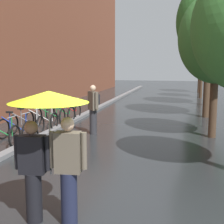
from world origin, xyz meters
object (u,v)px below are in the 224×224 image
(street_tree_1, at_px, (217,38))
(parked_bicycle_5, at_px, (61,113))
(street_tree_3, at_px, (211,31))
(parked_bicycle_2, at_px, (27,124))
(street_tree_2, at_px, (210,22))
(parked_bicycle_3, at_px, (42,120))
(parked_bicycle_4, at_px, (50,116))
(parked_bicycle_0, at_px, (0,134))
(couple_under_umbrella, at_px, (50,134))
(pedestrian_walking_midground, at_px, (93,108))
(parked_bicycle_1, at_px, (15,129))
(street_tree_4, at_px, (202,50))
(parked_bicycle_6, at_px, (67,110))
(street_tree_5, at_px, (201,49))

(street_tree_1, bearing_deg, parked_bicycle_5, 166.72)
(street_tree_3, bearing_deg, parked_bicycle_2, -125.09)
(street_tree_2, distance_m, parked_bicycle_3, 8.58)
(parked_bicycle_4, xyz_separation_m, parked_bicycle_5, (0.09, 0.86, 0.00))
(street_tree_2, relative_size, parked_bicycle_0, 5.70)
(parked_bicycle_2, xyz_separation_m, couple_under_umbrella, (3.48, -5.60, 1.08))
(parked_bicycle_0, distance_m, pedestrian_walking_midground, 3.31)
(street_tree_2, relative_size, couple_under_umbrella, 2.94)
(street_tree_2, distance_m, parked_bicycle_4, 8.21)
(parked_bicycle_1, distance_m, parked_bicycle_2, 0.87)
(parked_bicycle_3, bearing_deg, pedestrian_walking_midground, -6.03)
(parked_bicycle_0, distance_m, parked_bicycle_1, 0.81)
(couple_under_umbrella, bearing_deg, street_tree_3, 77.98)
(parked_bicycle_1, bearing_deg, pedestrian_walking_midground, 34.49)
(street_tree_4, bearing_deg, couple_under_umbrella, -98.66)
(street_tree_3, relative_size, parked_bicycle_1, 5.20)
(street_tree_2, distance_m, parked_bicycle_2, 9.16)
(street_tree_4, height_order, parked_bicycle_2, street_tree_4)
(parked_bicycle_6, bearing_deg, street_tree_2, 16.16)
(street_tree_5, distance_m, parked_bicycle_2, 19.04)
(parked_bicycle_0, bearing_deg, street_tree_5, 71.57)
(street_tree_4, bearing_deg, street_tree_2, -90.36)
(street_tree_1, bearing_deg, street_tree_2, 90.13)
(parked_bicycle_0, relative_size, parked_bicycle_1, 0.94)
(street_tree_1, height_order, pedestrian_walking_midground, street_tree_1)
(street_tree_2, bearing_deg, parked_bicycle_6, -163.84)
(street_tree_2, height_order, parked_bicycle_3, street_tree_2)
(street_tree_4, height_order, couple_under_umbrella, street_tree_4)
(parked_bicycle_1, relative_size, couple_under_umbrella, 0.55)
(parked_bicycle_0, xyz_separation_m, couple_under_umbrella, (3.48, -3.92, 1.08))
(street_tree_3, height_order, street_tree_4, street_tree_3)
(street_tree_3, relative_size, street_tree_5, 1.17)
(street_tree_3, distance_m, street_tree_4, 4.28)
(parked_bicycle_5, bearing_deg, street_tree_5, 67.59)
(parked_bicycle_6, bearing_deg, street_tree_5, 66.16)
(parked_bicycle_1, distance_m, parked_bicycle_3, 1.75)
(parked_bicycle_5, bearing_deg, parked_bicycle_6, 93.13)
(street_tree_1, bearing_deg, street_tree_5, 89.83)
(street_tree_3, xyz_separation_m, parked_bicycle_2, (-6.71, -9.55, -3.94))
(street_tree_3, bearing_deg, couple_under_umbrella, -102.02)
(parked_bicycle_0, relative_size, parked_bicycle_6, 0.97)
(street_tree_1, relative_size, parked_bicycle_4, 4.32)
(street_tree_5, relative_size, parked_bicycle_3, 4.73)
(street_tree_2, xyz_separation_m, parked_bicycle_1, (-6.31, -6.12, -3.97))
(street_tree_1, height_order, street_tree_2, street_tree_2)
(street_tree_5, xyz_separation_m, parked_bicycle_1, (-6.37, -18.49, -3.27))
(parked_bicycle_5, relative_size, couple_under_umbrella, 0.54)
(street_tree_1, xyz_separation_m, parked_bicycle_2, (-6.38, -1.11, -2.95))
(parked_bicycle_5, bearing_deg, couple_under_umbrella, -68.21)
(parked_bicycle_1, bearing_deg, parked_bicycle_5, 87.30)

